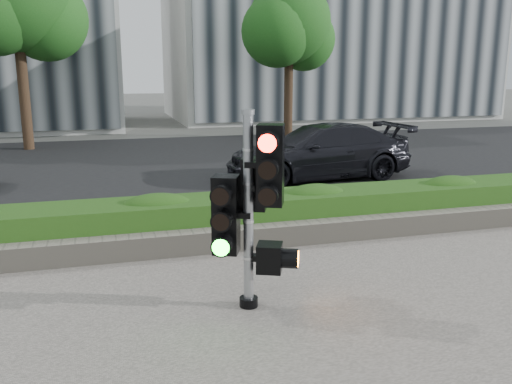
# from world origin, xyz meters

# --- Properties ---
(ground) EXTENTS (120.00, 120.00, 0.00)m
(ground) POSITION_xyz_m (0.00, 0.00, 0.00)
(ground) COLOR #51514C
(ground) RESTS_ON ground
(road) EXTENTS (60.00, 13.00, 0.02)m
(road) POSITION_xyz_m (0.00, 10.00, 0.01)
(road) COLOR black
(road) RESTS_ON ground
(curb) EXTENTS (60.00, 0.25, 0.12)m
(curb) POSITION_xyz_m (0.00, 3.15, 0.06)
(curb) COLOR gray
(curb) RESTS_ON ground
(stone_wall) EXTENTS (12.00, 0.32, 0.34)m
(stone_wall) POSITION_xyz_m (0.00, 1.90, 0.20)
(stone_wall) COLOR gray
(stone_wall) RESTS_ON sidewalk
(hedge) EXTENTS (12.00, 1.00, 0.68)m
(hedge) POSITION_xyz_m (0.00, 2.55, 0.37)
(hedge) COLOR #458027
(hedge) RESTS_ON sidewalk
(building_right) EXTENTS (18.00, 10.00, 12.00)m
(building_right) POSITION_xyz_m (11.00, 25.00, 6.00)
(building_right) COLOR #B7B7B2
(building_right) RESTS_ON ground
(tree_right) EXTENTS (4.10, 3.58, 6.53)m
(tree_right) POSITION_xyz_m (5.48, 15.55, 4.48)
(tree_right) COLOR black
(tree_right) RESTS_ON ground
(traffic_signal) EXTENTS (0.86, 0.73, 2.31)m
(traffic_signal) POSITION_xyz_m (-0.38, -0.16, 1.31)
(traffic_signal) COLOR black
(traffic_signal) RESTS_ON sidewalk
(car_dark) EXTENTS (4.92, 2.29, 1.39)m
(car_dark) POSITION_xyz_m (3.32, 6.85, 0.72)
(car_dark) COLOR black
(car_dark) RESTS_ON road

